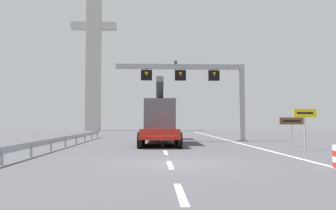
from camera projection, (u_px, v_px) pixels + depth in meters
ground at (175, 163)px, 14.19m from camera, size 112.00×112.00×0.00m
lane_markings at (162, 143)px, 27.23m from camera, size 0.20×40.75×0.01m
edge_line_right at (242, 144)px, 26.43m from camera, size 0.20×63.00×0.01m
overhead_lane_gantry at (197, 79)px, 30.32m from camera, size 12.15×0.90×7.42m
heavy_haul_truck_red at (160, 120)px, 29.49m from camera, size 3.19×14.10×5.30m
exit_sign_yellow at (305, 119)px, 21.50m from camera, size 1.50×0.15×2.64m
tourist_info_sign_brown at (292, 124)px, 24.07m from camera, size 1.81×0.15×2.11m
guardrail_left at (71, 138)px, 24.91m from camera, size 0.13×26.05×0.76m
bridge_pylon_distant at (94, 44)px, 65.90m from camera, size 9.00×2.00×33.97m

